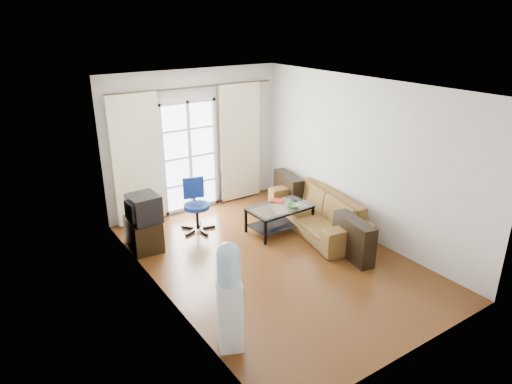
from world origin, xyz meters
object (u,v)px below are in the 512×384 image
Objects in this scene: water_cooler at (230,295)px; coffee_table at (280,215)px; crt_tv at (143,208)px; task_chair at (197,215)px; tv_stand at (144,234)px; sofa at (317,211)px.

coffee_table is at bearing 66.46° from water_cooler.
crt_tv reaches higher than task_chair.
water_cooler reaches higher than tv_stand.
sofa is 0.68m from coffee_table.
coffee_table is 0.84× the size of water_cooler.
task_chair is at bearing -111.26° from sofa.
crt_tv is (-2.85, 0.94, 0.40)m from sofa.
task_chair is (1.04, 0.20, -0.45)m from crt_tv.
sofa is 3.03m from crt_tv.
water_cooler is (-2.30, -2.16, 0.42)m from coffee_table.
tv_stand is (-2.85, 1.01, -0.08)m from sofa.
task_chair is (-1.81, 1.15, -0.06)m from sofa.
task_chair is 3.23m from water_cooler.
tv_stand is 1.05m from task_chair.
sofa is at bearing -25.92° from coffee_table.
coffee_table is 2.21× the size of crt_tv.
coffee_table is 1.64× the size of tv_stand.
water_cooler reaches higher than task_chair.
task_chair is (-1.20, 0.85, -0.02)m from coffee_table.
water_cooler reaches higher than sofa.
task_chair is 0.69× the size of water_cooler.
crt_tv is at bearing 112.09° from water_cooler.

